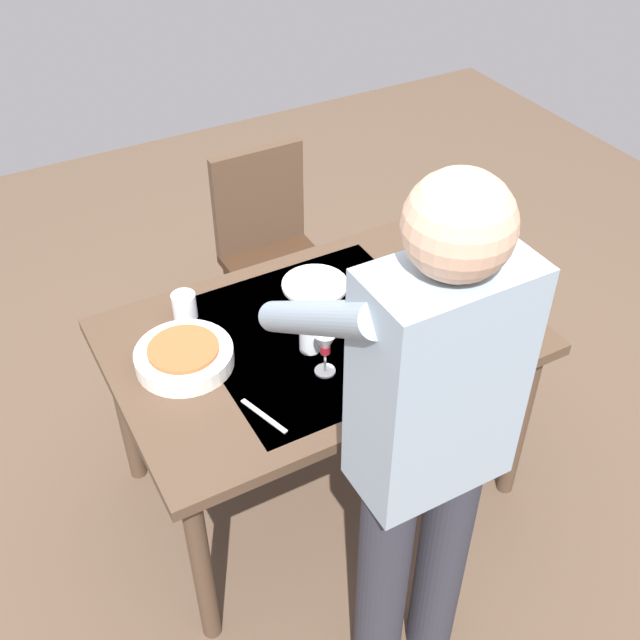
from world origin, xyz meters
TOP-DOWN VIEW (x-y plane):
  - ground_plane at (0.00, 0.00)m, footprint 6.00×6.00m
  - dining_table at (0.00, 0.00)m, footprint 1.33×0.87m
  - chair_near at (-0.21, -0.82)m, footprint 0.40×0.40m
  - person_server at (0.10, 0.70)m, footprint 0.42×0.61m
  - wine_bottle at (-0.43, 0.27)m, footprint 0.07×0.07m
  - wine_glass_left at (0.08, 0.17)m, footprint 0.07×0.07m
  - wine_glass_right at (-0.45, 0.13)m, footprint 0.07×0.07m
  - water_cup_near_left at (-0.54, -0.03)m, footprint 0.07×0.07m
  - water_cup_near_right at (0.07, 0.06)m, footprint 0.07×0.07m
  - water_cup_far_left at (0.35, -0.28)m, footprint 0.08×0.08m
  - serving_bowl_pasta at (0.43, -0.07)m, footprint 0.30×0.30m
  - dinner_plate_near at (-0.10, -0.22)m, footprint 0.23×0.23m
  - dinner_plate_far at (-0.35, -0.08)m, footprint 0.23×0.23m
  - table_knife at (-0.15, 0.26)m, footprint 0.04×0.20m
  - table_fork at (0.32, 0.25)m, footprint 0.07×0.18m

SIDE VIEW (x-z plane):
  - ground_plane at x=0.00m, z-range 0.00..0.00m
  - chair_near at x=-0.21m, z-range 0.07..0.98m
  - dining_table at x=0.00m, z-range 0.29..1.03m
  - table_knife at x=-0.15m, z-range 0.74..0.75m
  - table_fork at x=0.32m, z-range 0.74..0.75m
  - dinner_plate_near at x=-0.10m, z-range 0.74..0.75m
  - dinner_plate_far at x=-0.35m, z-range 0.74..0.75m
  - serving_bowl_pasta at x=0.43m, z-range 0.74..0.81m
  - water_cup_near_left at x=-0.54m, z-range 0.74..0.83m
  - water_cup_far_left at x=0.35m, z-range 0.74..0.83m
  - water_cup_near_right at x=0.07m, z-range 0.74..0.84m
  - wine_glass_left at x=0.08m, z-range 0.77..0.92m
  - wine_glass_right at x=-0.45m, z-range 0.77..0.92m
  - wine_bottle at x=-0.43m, z-range 0.70..1.00m
  - person_server at x=0.10m, z-range 0.12..1.81m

